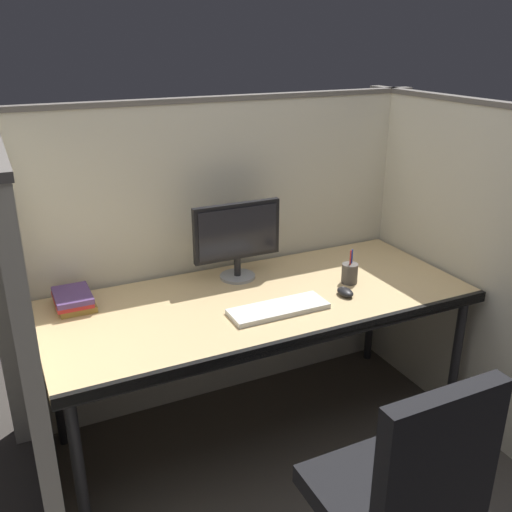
% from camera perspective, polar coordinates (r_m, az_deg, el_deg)
% --- Properties ---
extents(ground_plane, '(8.00, 8.00, 0.00)m').
position_cam_1_polar(ground_plane, '(2.73, 3.39, -20.82)').
color(ground_plane, '#423D38').
extents(cubicle_partition_rear, '(2.21, 0.06, 1.57)m').
position_cam_1_polar(cubicle_partition_rear, '(2.89, -3.38, 0.17)').
color(cubicle_partition_rear, beige).
rests_on(cubicle_partition_rear, ground).
extents(cubicle_partition_left, '(0.06, 1.41, 1.57)m').
position_cam_1_polar(cubicle_partition_left, '(2.22, -22.30, -8.50)').
color(cubicle_partition_left, beige).
rests_on(cubicle_partition_left, ground).
extents(cubicle_partition_right, '(0.06, 1.41, 1.57)m').
position_cam_1_polar(cubicle_partition_right, '(2.99, 18.78, -0.27)').
color(cubicle_partition_right, beige).
rests_on(cubicle_partition_right, ground).
extents(desk, '(1.90, 0.80, 0.74)m').
position_cam_1_polar(desk, '(2.55, 0.61, -5.26)').
color(desk, tan).
rests_on(desk, ground).
extents(monitor_center, '(0.43, 0.17, 0.37)m').
position_cam_1_polar(monitor_center, '(2.66, -1.92, 2.05)').
color(monitor_center, gray).
rests_on(monitor_center, desk).
extents(keyboard_main, '(0.43, 0.15, 0.02)m').
position_cam_1_polar(keyboard_main, '(2.41, 2.28, -5.34)').
color(keyboard_main, silver).
rests_on(keyboard_main, desk).
extents(computer_mouse, '(0.06, 0.10, 0.04)m').
position_cam_1_polar(computer_mouse, '(2.58, 8.99, -3.61)').
color(computer_mouse, black).
rests_on(computer_mouse, desk).
extents(pen_cup, '(0.08, 0.08, 0.17)m').
position_cam_1_polar(pen_cup, '(2.70, 9.43, -1.71)').
color(pen_cup, '#4C4742').
rests_on(pen_cup, desk).
extents(book_stack, '(0.16, 0.22, 0.07)m').
position_cam_1_polar(book_stack, '(2.56, -17.92, -4.20)').
color(book_stack, olive).
rests_on(book_stack, desk).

